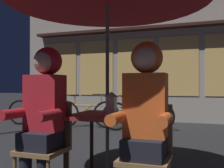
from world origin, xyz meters
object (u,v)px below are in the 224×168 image
object	(u,v)px
bicycle_third	(138,116)
person_right_hooded	(145,108)
bicycle_second	(86,113)
person_left_hooded	(43,105)
cafe_table	(107,124)
book	(130,112)
lantern	(112,103)
chair_right	(146,151)
bicycle_nearest	(38,112)
chair_left	(47,142)

from	to	relation	value
bicycle_third	person_right_hooded	bearing A→B (deg)	-75.78
person_right_hooded	bicycle_second	world-z (taller)	person_right_hooded
person_left_hooded	bicycle_second	distance (m)	4.11
cafe_table	bicycle_second	distance (m)	3.89
book	bicycle_third	bearing A→B (deg)	88.95
lantern	chair_right	bearing A→B (deg)	-36.34
person_left_hooded	bicycle_second	size ratio (longest dim) A/B	0.84
lantern	book	distance (m)	0.26
chair_right	person_right_hooded	distance (m)	0.36
chair_right	bicycle_second	distance (m)	4.44
cafe_table	lantern	bearing A→B (deg)	-44.14
lantern	person_left_hooded	xyz separation A→B (m)	(-0.55, -0.36, -0.01)
cafe_table	bicycle_second	size ratio (longest dim) A/B	0.45
lantern	bicycle_nearest	xyz separation A→B (m)	(-3.26, 3.45, -0.51)
person_left_hooded	person_right_hooded	bearing A→B (deg)	0.00
bicycle_third	book	xyz separation A→B (m)	(0.68, -3.21, 0.41)
book	person_right_hooded	bearing A→B (deg)	-76.30
person_right_hooded	book	size ratio (longest dim) A/B	7.00
lantern	bicycle_nearest	world-z (taller)	lantern
lantern	person_left_hooded	size ratio (longest dim) A/B	0.17
person_right_hooded	bicycle_third	size ratio (longest dim) A/B	0.85
cafe_table	person_right_hooded	world-z (taller)	person_right_hooded
chair_left	bicycle_second	xyz separation A→B (m)	(-1.34, 3.79, -0.14)
chair_left	bicycle_second	bearing A→B (deg)	109.39
cafe_table	bicycle_nearest	xyz separation A→B (m)	(-3.20, 3.39, -0.29)
bicycle_nearest	chair_right	bearing A→B (deg)	-45.64
person_left_hooded	book	xyz separation A→B (m)	(0.68, 0.56, -0.09)
person_right_hooded	bicycle_nearest	xyz separation A→B (m)	(-3.68, 3.81, -0.50)
chair_left	chair_right	distance (m)	0.96
chair_right	bicycle_third	world-z (taller)	chair_right
chair_left	book	bearing A→B (deg)	36.44
bicycle_second	bicycle_third	xyz separation A→B (m)	(1.34, -0.08, 0.00)
chair_left	bicycle_nearest	xyz separation A→B (m)	(-2.72, 3.76, -0.14)
person_left_hooded	bicycle_nearest	world-z (taller)	person_left_hooded
cafe_table	person_left_hooded	size ratio (longest dim) A/B	0.53
chair_left	person_right_hooded	size ratio (longest dim) A/B	0.62
book	chair_left	bearing A→B (deg)	-156.49
person_right_hooded	book	world-z (taller)	person_right_hooded
chair_left	person_left_hooded	bearing A→B (deg)	-90.00
bicycle_nearest	chair_left	bearing A→B (deg)	-54.15
person_left_hooded	bicycle_nearest	bearing A→B (deg)	125.44
bicycle_third	chair_right	bearing A→B (deg)	-75.57
person_left_hooded	bicycle_third	size ratio (longest dim) A/B	0.85
lantern	bicycle_nearest	size ratio (longest dim) A/B	0.14
chair_right	lantern	bearing A→B (deg)	143.66
chair_left	bicycle_third	size ratio (longest dim) A/B	0.53
person_left_hooded	book	world-z (taller)	person_left_hooded
chair_left	person_right_hooded	xyz separation A→B (m)	(0.96, -0.06, 0.36)
bicycle_third	lantern	bearing A→B (deg)	-80.95
bicycle_nearest	bicycle_third	bearing A→B (deg)	-0.92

